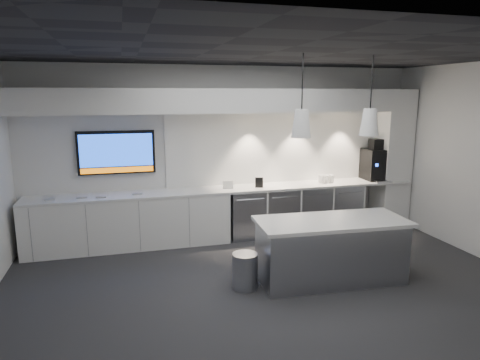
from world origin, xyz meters
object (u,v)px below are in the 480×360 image
object	(u,v)px
island	(331,250)
bin	(245,271)
coffee_machine	(376,163)
wall_tv	(117,152)

from	to	relation	value
island	bin	bearing A→B (deg)	-179.94
coffee_machine	bin	bearing A→B (deg)	-144.00
island	coffee_machine	bearing A→B (deg)	49.79
bin	island	bearing A→B (deg)	-3.11
island	wall_tv	bearing A→B (deg)	142.76
wall_tv	bin	size ratio (longest dim) A/B	2.64
bin	coffee_machine	xyz separation A→B (m)	(3.18, 2.04, 0.98)
wall_tv	island	world-z (taller)	wall_tv
wall_tv	island	size ratio (longest dim) A/B	0.60
wall_tv	bin	distance (m)	3.07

